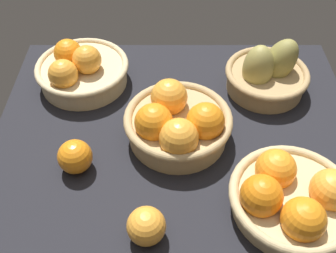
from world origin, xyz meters
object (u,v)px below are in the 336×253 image
(basket_center, at_px, (178,123))
(basket_far_left, at_px, (81,70))
(basket_far_right_pears, at_px, (267,74))
(loose_orange_back_gap, at_px, (147,226))
(basket_near_right, at_px, (293,197))
(loose_orange_front_gap, at_px, (75,157))

(basket_center, height_order, basket_far_left, basket_center)
(basket_far_right_pears, bearing_deg, basket_center, -142.64)
(basket_far_right_pears, xyz_separation_m, loose_orange_back_gap, (-0.28, -0.41, -0.01))
(basket_far_left, relative_size, loose_orange_back_gap, 3.28)
(basket_far_left, bearing_deg, basket_far_right_pears, -2.53)
(basket_center, distance_m, loose_orange_back_gap, 0.25)
(loose_orange_back_gap, bearing_deg, basket_near_right, 12.00)
(basket_far_right_pears, height_order, basket_near_right, basket_far_right_pears)
(basket_far_right_pears, bearing_deg, basket_far_left, 177.47)
(basket_center, xyz_separation_m, loose_orange_back_gap, (-0.06, -0.24, -0.01))
(basket_near_right, distance_m, basket_center, 0.28)
(basket_center, relative_size, loose_orange_back_gap, 3.33)
(basket_far_right_pears, distance_m, loose_orange_back_gap, 0.50)
(basket_far_right_pears, relative_size, basket_near_right, 0.85)
(basket_far_right_pears, relative_size, basket_center, 0.87)
(basket_far_right_pears, xyz_separation_m, basket_far_left, (-0.47, 0.02, -0.00))
(basket_near_right, height_order, loose_orange_back_gap, basket_near_right)
(basket_far_right_pears, height_order, loose_orange_back_gap, basket_far_right_pears)
(basket_near_right, bearing_deg, basket_far_right_pears, 88.01)
(basket_center, bearing_deg, loose_orange_front_gap, -158.80)
(basket_far_left, distance_m, loose_orange_back_gap, 0.47)
(loose_orange_back_gap, bearing_deg, loose_orange_front_gap, 134.05)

